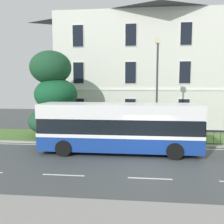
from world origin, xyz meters
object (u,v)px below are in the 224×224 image
object	(u,v)px
street_lamp_post	(157,84)
litter_bin	(69,133)
georgian_townhouse	(154,65)
evergreen_tree	(55,100)
single_decker_bus	(120,127)

from	to	relation	value
street_lamp_post	litter_bin	size ratio (longest dim) A/B	7.05
georgian_townhouse	street_lamp_post	distance (m)	9.35
georgian_townhouse	evergreen_tree	size ratio (longest dim) A/B	2.92
evergreen_tree	single_decker_bus	bearing A→B (deg)	-35.73
georgian_townhouse	litter_bin	xyz separation A→B (m)	(-6.75, -9.26, -5.66)
street_lamp_post	single_decker_bus	bearing A→B (deg)	-133.69
street_lamp_post	litter_bin	bearing A→B (deg)	-178.66
georgian_townhouse	evergreen_tree	world-z (taller)	georgian_townhouse
evergreen_tree	litter_bin	world-z (taller)	evergreen_tree
georgian_townhouse	street_lamp_post	bearing A→B (deg)	-92.58
georgian_townhouse	single_decker_bus	world-z (taller)	georgian_townhouse
evergreen_tree	street_lamp_post	size ratio (longest dim) A/B	0.92
georgian_townhouse	evergreen_tree	bearing A→B (deg)	-136.89
georgian_townhouse	single_decker_bus	xyz separation A→B (m)	(-2.85, -11.67, -4.69)
georgian_townhouse	litter_bin	world-z (taller)	georgian_townhouse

